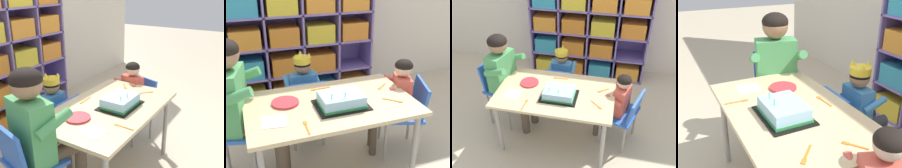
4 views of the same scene
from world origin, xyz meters
The scene contains 15 objects.
storage_cubby_shelf centered at (0.10, 1.39, 0.78)m, with size 1.56×0.36×1.60m.
activity_table centered at (0.00, 0.00, 0.56)m, with size 1.11×0.68×0.62m.
classroom_chair_blue centered at (-0.06, 0.47, 0.36)m, with size 0.31×0.34×0.62m.
child_with_crown centered at (-0.06, 0.57, 0.50)m, with size 0.30×0.31×0.81m.
classroom_chair_adult_side centered at (-0.67, 0.19, 0.46)m, with size 0.40×0.40×0.73m.
adult_helper_seated centered at (-0.56, 0.16, 0.66)m, with size 0.47×0.45×1.06m.
classroom_chair_guest_side centered at (0.67, 0.11, 0.38)m, with size 0.43×0.45×0.62m.
guest_at_table_side centered at (0.58, 0.14, 0.51)m, with size 0.34×0.34×0.81m.
birthday_cake_on_tray centered at (0.05, -0.07, 0.65)m, with size 0.34×0.25×0.12m.
paper_plate_stack centered at (-0.29, 0.08, 0.63)m, with size 0.18×0.18×0.01m, color #DB333D.
paper_napkin_square centered at (-0.39, -0.12, 0.62)m, with size 0.15×0.15×0.00m, color white.
fork_at_table_front_edge centered at (0.43, 0.11, 0.62)m, with size 0.11×0.09×0.00m.
fork_beside_plate_stack centered at (-0.22, -0.24, 0.62)m, with size 0.02×0.15×0.00m.
fork_by_napkin centered at (-0.01, 0.23, 0.62)m, with size 0.15×0.02×0.00m.
fork_near_cake_tray centered at (0.41, -0.12, 0.62)m, with size 0.11×0.11×0.00m.
Camera 1 is at (-1.62, -1.02, 1.51)m, focal length 43.88 mm.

